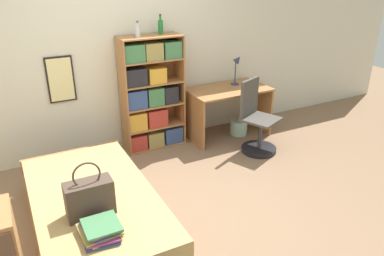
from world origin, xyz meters
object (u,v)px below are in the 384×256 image
bottle_brown (161,26)px  desk_chair (257,129)px  bed (95,211)px  desk_lamp (237,64)px  book_stack_on_bed (101,230)px  bookcase (150,96)px  handbag (89,197)px  desk (227,103)px  bottle_green (138,31)px  waste_bin (239,127)px

bottle_brown → desk_chair: bearing=-40.0°
bed → desk_lamp: desk_lamp is taller
bottle_brown → desk_chair: (0.99, -0.83, -1.29)m
desk_lamp → bottle_brown: bearing=175.3°
book_stack_on_bed → bookcase: bookcase is taller
book_stack_on_bed → desk_lamp: 3.31m
handbag → desk: handbag is taller
bookcase → desk: 1.15m
book_stack_on_bed → desk_chair: 2.74m
book_stack_on_bed → desk_lamp: bearing=37.9°
handbag → bookcase: size_ratio=0.33×
handbag → desk_lamp: bearing=33.3°
bottle_green → bottle_brown: bottle_brown is taller
bottle_green → waste_bin: (1.42, -0.20, -1.48)m
desk_chair → bottle_green: bearing=150.5°
desk_lamp → handbag: bearing=-146.7°
desk → book_stack_on_bed: bearing=-141.3°
bed → desk: (2.27, 1.26, 0.30)m
bookcase → desk_lamp: (1.34, -0.04, 0.28)m
bottle_green → desk: bearing=-6.0°
book_stack_on_bed → desk: bearing=38.7°
bookcase → desk_lamp: size_ratio=3.44×
bottle_brown → desk_chair: size_ratio=0.25×
bookcase → bottle_brown: size_ratio=6.16×
bed → desk_chair: desk_chair is taller
desk → waste_bin: size_ratio=4.60×
waste_bin → desk_lamp: bearing=75.3°
desk_lamp → waste_bin: 0.92m
handbag → desk: size_ratio=0.42×
bottle_green → desk_chair: bottle_green is taller
bookcase → bottle_green: bearing=-167.2°
bottle_green → desk: bottle_green is taller
desk → desk_lamp: 0.57m
bookcase → bottle_brown: (0.20, 0.05, 0.88)m
bottle_brown → book_stack_on_bed: bearing=-124.4°
bottle_brown → desk: size_ratio=0.21×
handbag → bottle_brown: size_ratio=2.00×
bottle_brown → desk: bottle_brown is taller
bookcase → desk: size_ratio=1.31×
handbag → bottle_green: (1.10, 1.70, 1.03)m
handbag → book_stack_on_bed: (-0.00, -0.31, -0.11)m
bookcase → bottle_brown: 0.90m
bottle_brown → desk_chair: bottle_brown is taller
bed → desk: bearing=29.0°
book_stack_on_bed → bottle_brown: bottle_brown is taller
desk → desk_chair: desk_chair is taller
book_stack_on_bed → waste_bin: size_ratio=1.42×
bookcase → desk: bookcase is taller
handbag → desk_lamp: desk_lamp is taller
desk → bottle_green: bearing=174.0°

